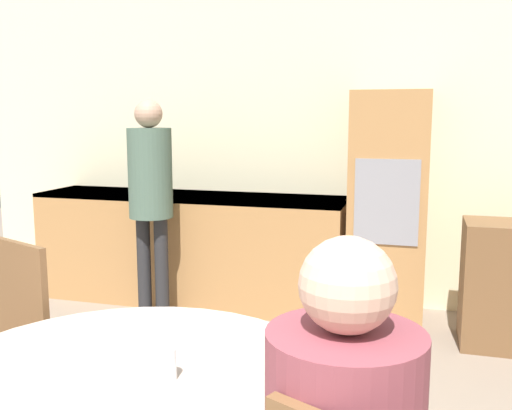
# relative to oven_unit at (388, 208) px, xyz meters

# --- Properties ---
(wall_back) EXTENTS (6.35, 0.05, 2.60)m
(wall_back) POSITION_rel_oven_unit_xyz_m (-0.55, 0.34, 0.44)
(wall_back) COLOR beige
(wall_back) RESTS_ON ground_plane
(kitchen_counter) EXTENTS (2.56, 0.60, 0.90)m
(kitchen_counter) POSITION_rel_oven_unit_xyz_m (-1.60, -0.01, -0.39)
(kitchen_counter) COLOR #AD7A47
(kitchen_counter) RESTS_ON ground_plane
(oven_unit) EXTENTS (0.55, 0.59, 1.71)m
(oven_unit) POSITION_rel_oven_unit_xyz_m (0.00, 0.00, 0.00)
(oven_unit) COLOR #AD7A47
(oven_unit) RESTS_ON ground_plane
(chair_far_left) EXTENTS (0.52, 0.52, 1.00)m
(chair_far_left) POSITION_rel_oven_unit_xyz_m (-1.45, -2.40, -0.30)
(chair_far_left) COLOR brown
(chair_far_left) RESTS_ON ground_plane
(person_standing) EXTENTS (0.32, 0.32, 1.65)m
(person_standing) POSITION_rel_oven_unit_xyz_m (-1.69, -0.51, 0.17)
(person_standing) COLOR #262628
(person_standing) RESTS_ON ground_plane
(cup) EXTENTS (0.07, 0.07, 0.10)m
(cup) POSITION_rel_oven_unit_xyz_m (-0.50, -2.81, -0.07)
(cup) COLOR silver
(cup) RESTS_ON dining_table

